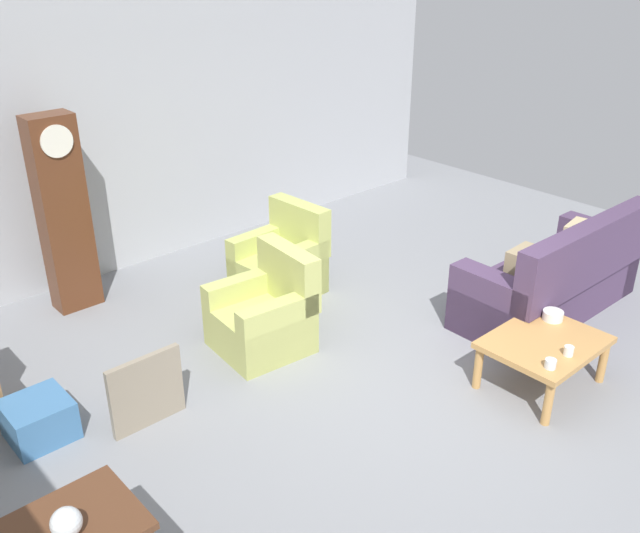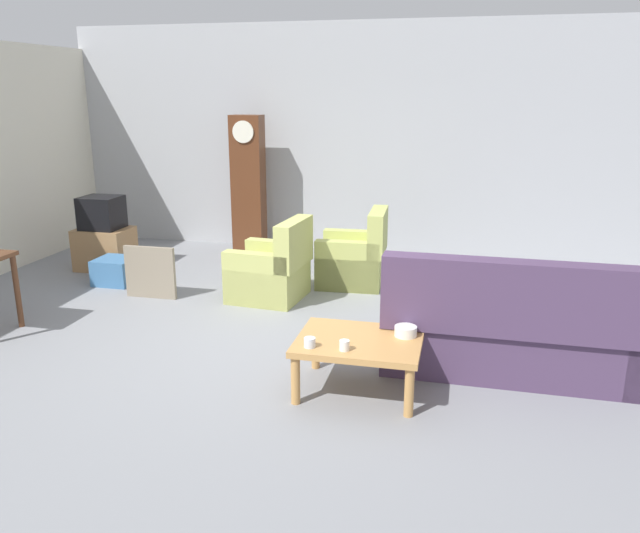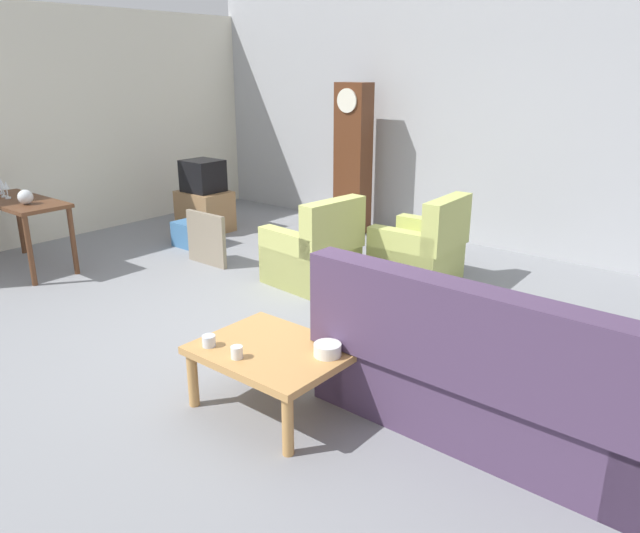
# 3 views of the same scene
# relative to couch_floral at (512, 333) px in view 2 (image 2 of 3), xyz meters

# --- Properties ---
(ground_plane) EXTENTS (10.40, 10.40, 0.00)m
(ground_plane) POSITION_rel_couch_floral_xyz_m (-2.05, 0.28, -0.35)
(ground_plane) COLOR gray
(garage_door_wall) EXTENTS (8.40, 0.16, 3.20)m
(garage_door_wall) POSITION_rel_couch_floral_xyz_m (-2.05, 3.88, 1.25)
(garage_door_wall) COLOR #ADAFB5
(garage_door_wall) RESTS_ON ground_plane
(couch_floral) EXTENTS (2.11, 0.91, 1.04)m
(couch_floral) POSITION_rel_couch_floral_xyz_m (0.00, 0.00, 0.00)
(couch_floral) COLOR #4C3856
(couch_floral) RESTS_ON ground_plane
(armchair_olive_near) EXTENTS (0.86, 0.83, 0.92)m
(armchair_olive_near) POSITION_rel_couch_floral_xyz_m (-2.52, 1.40, -0.05)
(armchair_olive_near) COLOR #B7BC66
(armchair_olive_near) RESTS_ON ground_plane
(armchair_olive_far) EXTENTS (0.83, 0.80, 0.92)m
(armchair_olive_far) POSITION_rel_couch_floral_xyz_m (-1.70, 2.16, -0.05)
(armchair_olive_far) COLOR #B5BD63
(armchair_olive_far) RESTS_ON ground_plane
(coffee_table_wood) EXTENTS (0.96, 0.76, 0.43)m
(coffee_table_wood) POSITION_rel_couch_floral_xyz_m (-1.18, -0.61, 0.02)
(coffee_table_wood) COLOR tan
(coffee_table_wood) RESTS_ON ground_plane
(grandfather_clock) EXTENTS (0.44, 0.30, 1.96)m
(grandfather_clock) POSITION_rel_couch_floral_xyz_m (-3.45, 3.32, 0.63)
(grandfather_clock) COLOR #562D19
(grandfather_clock) RESTS_ON ground_plane
(tv_stand_cabinet) EXTENTS (0.68, 0.52, 0.54)m
(tv_stand_cabinet) POSITION_rel_couch_floral_xyz_m (-5.03, 2.08, -0.08)
(tv_stand_cabinet) COLOR #997047
(tv_stand_cabinet) RESTS_ON ground_plane
(tv_crt) EXTENTS (0.48, 0.44, 0.42)m
(tv_crt) POSITION_rel_couch_floral_xyz_m (-5.03, 2.08, 0.40)
(tv_crt) COLOR black
(tv_crt) RESTS_ON tv_stand_cabinet
(framed_picture_leaning) EXTENTS (0.60, 0.05, 0.60)m
(framed_picture_leaning) POSITION_rel_couch_floral_xyz_m (-3.87, 1.12, -0.05)
(framed_picture_leaning) COLOR gray
(framed_picture_leaning) RESTS_ON ground_plane
(storage_box_blue) EXTENTS (0.45, 0.45, 0.31)m
(storage_box_blue) POSITION_rel_couch_floral_xyz_m (-4.55, 1.53, -0.20)
(storage_box_blue) COLOR teal
(storage_box_blue) RESTS_ON ground_plane
(cup_white_porcelain) EXTENTS (0.08, 0.08, 0.08)m
(cup_white_porcelain) POSITION_rel_couch_floral_xyz_m (-1.25, -0.85, 0.12)
(cup_white_porcelain) COLOR white
(cup_white_porcelain) RESTS_ON coffee_table_wood
(cup_blue_rimmed) EXTENTS (0.09, 0.09, 0.07)m
(cup_blue_rimmed) POSITION_rel_couch_floral_xyz_m (-1.51, -0.85, 0.12)
(cup_blue_rimmed) COLOR silver
(cup_blue_rimmed) RESTS_ON coffee_table_wood
(bowl_white_stacked) EXTENTS (0.18, 0.18, 0.08)m
(bowl_white_stacked) POSITION_rel_couch_floral_xyz_m (-0.84, -0.47, 0.12)
(bowl_white_stacked) COLOR white
(bowl_white_stacked) RESTS_ON coffee_table_wood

